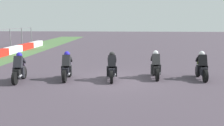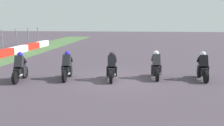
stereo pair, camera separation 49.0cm
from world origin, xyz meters
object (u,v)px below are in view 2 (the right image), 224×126
(rider_lane_e, at_px, (20,69))
(rider_lane_d, at_px, (67,68))
(rider_lane_c, at_px, (112,69))
(rider_lane_b, at_px, (156,67))
(rider_lane_a, at_px, (203,68))

(rider_lane_e, bearing_deg, rider_lane_d, -79.76)
(rider_lane_c, relative_size, rider_lane_d, 1.00)
(rider_lane_b, bearing_deg, rider_lane_a, -95.51)
(rider_lane_a, xyz_separation_m, rider_lane_b, (0.12, 2.42, 0.00))
(rider_lane_c, distance_m, rider_lane_d, 2.39)
(rider_lane_a, relative_size, rider_lane_b, 1.00)
(rider_lane_b, distance_m, rider_lane_d, 4.77)
(rider_lane_e, bearing_deg, rider_lane_c, -87.10)
(rider_lane_d, bearing_deg, rider_lane_b, -84.16)
(rider_lane_c, height_order, rider_lane_e, same)
(rider_lane_a, xyz_separation_m, rider_lane_d, (-0.60, 7.14, 0.00))
(rider_lane_e, bearing_deg, rider_lane_a, -87.46)
(rider_lane_c, bearing_deg, rider_lane_b, -75.99)
(rider_lane_b, height_order, rider_lane_d, same)
(rider_lane_c, bearing_deg, rider_lane_e, 94.79)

